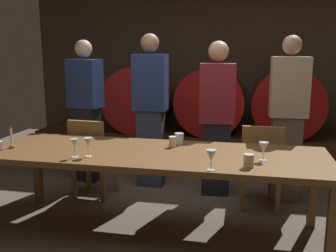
{
  "coord_description": "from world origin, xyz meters",
  "views": [
    {
      "loc": [
        0.52,
        -3.07,
        1.6
      ],
      "look_at": [
        -0.14,
        0.1,
        0.95
      ],
      "focal_mm": 40.75,
      "sensor_mm": 36.0,
      "label": 1
    }
  ],
  "objects_px": {
    "wine_glass_far_right": "(264,148)",
    "wine_barrel_center": "(211,100)",
    "wine_barrel_left": "(140,99)",
    "cup_center_left": "(173,142)",
    "wine_glass_center_left": "(88,143)",
    "wine_barrel_right": "(286,103)",
    "chair_right": "(261,163)",
    "wine_glass_far_left": "(74,144)",
    "chair_left": "(91,155)",
    "guest_far_right": "(288,119)",
    "guest_far_left": "(86,110)",
    "candle_center": "(12,142)",
    "cup_far_right": "(249,161)",
    "dining_table": "(155,159)",
    "guest_center_right": "(217,118)",
    "wine_glass_center_right": "(211,156)",
    "cup_center_right": "(179,139)",
    "guest_center_left": "(150,109)"
  },
  "relations": [
    {
      "from": "guest_far_right",
      "to": "candle_center",
      "type": "relative_size",
      "value": 8.88
    },
    {
      "from": "guest_center_left",
      "to": "wine_glass_center_right",
      "type": "bearing_deg",
      "value": 118.32
    },
    {
      "from": "wine_glass_center_left",
      "to": "guest_far_left",
      "type": "bearing_deg",
      "value": 114.21
    },
    {
      "from": "chair_left",
      "to": "guest_far_right",
      "type": "bearing_deg",
      "value": -165.99
    },
    {
      "from": "chair_left",
      "to": "guest_far_right",
      "type": "xyz_separation_m",
      "value": [
        2.05,
        0.37,
        0.41
      ]
    },
    {
      "from": "wine_barrel_right",
      "to": "chair_right",
      "type": "distance_m",
      "value": 1.95
    },
    {
      "from": "wine_glass_center_right",
      "to": "wine_glass_far_right",
      "type": "height_order",
      "value": "wine_glass_center_right"
    },
    {
      "from": "guest_far_left",
      "to": "cup_center_right",
      "type": "relative_size",
      "value": 16.4
    },
    {
      "from": "wine_glass_center_left",
      "to": "chair_left",
      "type": "bearing_deg",
      "value": 112.24
    },
    {
      "from": "wine_barrel_center",
      "to": "wine_glass_far_left",
      "type": "relative_size",
      "value": 6.47
    },
    {
      "from": "chair_left",
      "to": "dining_table",
      "type": "bearing_deg",
      "value": 146.85
    },
    {
      "from": "wine_barrel_right",
      "to": "cup_far_right",
      "type": "xyz_separation_m",
      "value": [
        -0.53,
        -2.88,
        -0.06
      ]
    },
    {
      "from": "wine_glass_far_left",
      "to": "cup_far_right",
      "type": "relative_size",
      "value": 1.51
    },
    {
      "from": "guest_far_left",
      "to": "cup_center_left",
      "type": "height_order",
      "value": "guest_far_left"
    },
    {
      "from": "guest_center_right",
      "to": "cup_center_right",
      "type": "bearing_deg",
      "value": 64.85
    },
    {
      "from": "wine_glass_center_left",
      "to": "cup_center_right",
      "type": "distance_m",
      "value": 0.86
    },
    {
      "from": "wine_glass_center_left",
      "to": "wine_barrel_left",
      "type": "bearing_deg",
      "value": 97.31
    },
    {
      "from": "wine_barrel_left",
      "to": "candle_center",
      "type": "distance_m",
      "value": 2.77
    },
    {
      "from": "chair_right",
      "to": "wine_glass_far_left",
      "type": "relative_size",
      "value": 5.72
    },
    {
      "from": "guest_far_right",
      "to": "cup_far_right",
      "type": "bearing_deg",
      "value": 70.93
    },
    {
      "from": "wine_barrel_left",
      "to": "chair_right",
      "type": "distance_m",
      "value": 2.61
    },
    {
      "from": "wine_barrel_center",
      "to": "cup_far_right",
      "type": "distance_m",
      "value": 2.94
    },
    {
      "from": "wine_glass_center_right",
      "to": "dining_table",
      "type": "bearing_deg",
      "value": 141.46
    },
    {
      "from": "guest_far_right",
      "to": "wine_glass_center_right",
      "type": "height_order",
      "value": "guest_far_right"
    },
    {
      "from": "wine_glass_far_left",
      "to": "wine_glass_far_right",
      "type": "xyz_separation_m",
      "value": [
        1.49,
        0.22,
        -0.01
      ]
    },
    {
      "from": "wine_glass_far_left",
      "to": "guest_center_left",
      "type": "bearing_deg",
      "value": 80.18
    },
    {
      "from": "wine_barrel_left",
      "to": "wine_glass_center_right",
      "type": "xyz_separation_m",
      "value": [
        1.38,
        -3.01,
        -0.0
      ]
    },
    {
      "from": "guest_far_right",
      "to": "wine_glass_center_right",
      "type": "distance_m",
      "value": 1.58
    },
    {
      "from": "wine_barrel_right",
      "to": "cup_far_right",
      "type": "relative_size",
      "value": 9.79
    },
    {
      "from": "dining_table",
      "to": "wine_glass_far_left",
      "type": "height_order",
      "value": "wine_glass_far_left"
    },
    {
      "from": "wine_glass_center_left",
      "to": "guest_center_left",
      "type": "bearing_deg",
      "value": 83.74
    },
    {
      "from": "wine_barrel_left",
      "to": "guest_center_right",
      "type": "distance_m",
      "value": 2.02
    },
    {
      "from": "dining_table",
      "to": "guest_center_left",
      "type": "height_order",
      "value": "guest_center_left"
    },
    {
      "from": "wine_barrel_center",
      "to": "cup_far_right",
      "type": "height_order",
      "value": "wine_barrel_center"
    },
    {
      "from": "candle_center",
      "to": "wine_glass_center_left",
      "type": "distance_m",
      "value": 0.79
    },
    {
      "from": "wine_glass_far_left",
      "to": "cup_center_right",
      "type": "distance_m",
      "value": 0.96
    },
    {
      "from": "wine_barrel_right",
      "to": "cup_center_right",
      "type": "relative_size",
      "value": 9.52
    },
    {
      "from": "wine_barrel_right",
      "to": "dining_table",
      "type": "distance_m",
      "value": 2.92
    },
    {
      "from": "wine_glass_far_left",
      "to": "wine_glass_center_left",
      "type": "bearing_deg",
      "value": 23.35
    },
    {
      "from": "wine_glass_far_right",
      "to": "guest_far_right",
      "type": "bearing_deg",
      "value": 75.6
    },
    {
      "from": "wine_glass_center_right",
      "to": "cup_center_left",
      "type": "distance_m",
      "value": 0.73
    },
    {
      "from": "wine_barrel_left",
      "to": "cup_center_left",
      "type": "relative_size",
      "value": 10.42
    },
    {
      "from": "wine_barrel_left",
      "to": "wine_glass_far_left",
      "type": "relative_size",
      "value": 6.47
    },
    {
      "from": "wine_barrel_left",
      "to": "guest_center_left",
      "type": "height_order",
      "value": "guest_center_left"
    },
    {
      "from": "dining_table",
      "to": "cup_far_right",
      "type": "xyz_separation_m",
      "value": [
        0.78,
        -0.28,
        0.11
      ]
    },
    {
      "from": "candle_center",
      "to": "wine_glass_center_right",
      "type": "xyz_separation_m",
      "value": [
        1.79,
        -0.28,
        0.05
      ]
    },
    {
      "from": "wine_glass_center_left",
      "to": "cup_center_left",
      "type": "distance_m",
      "value": 0.76
    },
    {
      "from": "wine_barrel_left",
      "to": "wine_glass_center_left",
      "type": "height_order",
      "value": "wine_barrel_left"
    },
    {
      "from": "wine_barrel_right",
      "to": "chair_right",
      "type": "xyz_separation_m",
      "value": [
        -0.39,
        -1.87,
        -0.37
      ]
    },
    {
      "from": "wine_glass_far_right",
      "to": "wine_barrel_center",
      "type": "bearing_deg",
      "value": 104.04
    }
  ]
}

